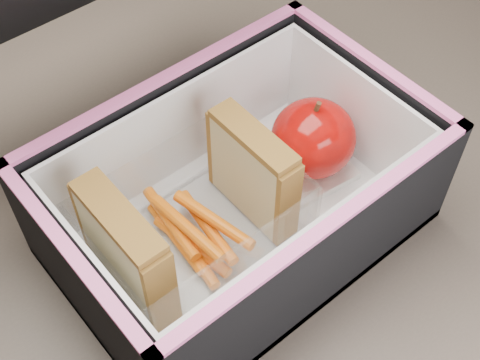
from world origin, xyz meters
name	(u,v)px	position (x,y,z in m)	size (l,w,h in m)	color
kitchen_table	(256,263)	(0.00, 0.00, 0.66)	(1.20, 0.80, 0.75)	brown
lunch_bag	(234,184)	(-0.03, 0.00, 0.82)	(0.33, 0.36, 0.29)	black
plastic_tub	(194,222)	(-0.07, 0.00, 0.80)	(0.18, 0.13, 0.08)	white
sandwich_left	(126,252)	(-0.14, 0.00, 0.82)	(0.03, 0.10, 0.11)	tan
sandwich_right	(253,172)	(-0.01, 0.00, 0.82)	(0.03, 0.09, 0.10)	tan
carrot_sticks	(191,233)	(-0.08, 0.01, 0.78)	(0.05, 0.12, 0.03)	orange
paper_napkin	(307,166)	(0.07, 0.00, 0.77)	(0.08, 0.08, 0.01)	white
red_apple	(313,138)	(0.07, 0.00, 0.81)	(0.10, 0.10, 0.09)	maroon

